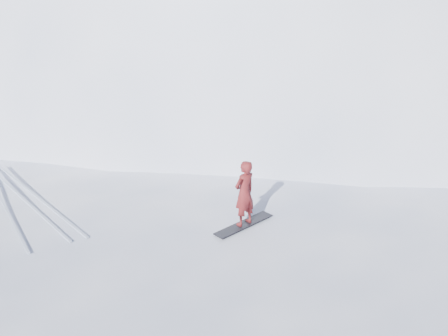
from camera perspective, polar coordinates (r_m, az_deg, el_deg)
name	(u,v)px	position (r m, az deg, el deg)	size (l,w,h in m)	color
near_ridge	(154,294)	(13.81, -7.95, -14.03)	(36.00, 28.00, 4.80)	white
summit_peak	(295,72)	(42.42, 8.08, 10.76)	(60.00, 56.00, 56.00)	white
peak_shoulder	(193,107)	(31.41, -3.51, 7.01)	(28.00, 24.00, 18.00)	white
wind_bumps	(106,332)	(12.81, -13.33, -17.79)	(16.00, 14.40, 1.00)	white
snowboard	(244,224)	(11.89, 2.28, -6.46)	(1.68, 0.31, 0.03)	black
snowboarder	(244,193)	(11.53, 2.34, -2.91)	(0.58, 0.38, 1.59)	maroon
board_tracks	(20,198)	(14.24, -22.27, -3.16)	(1.78, 5.99, 0.04)	silver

